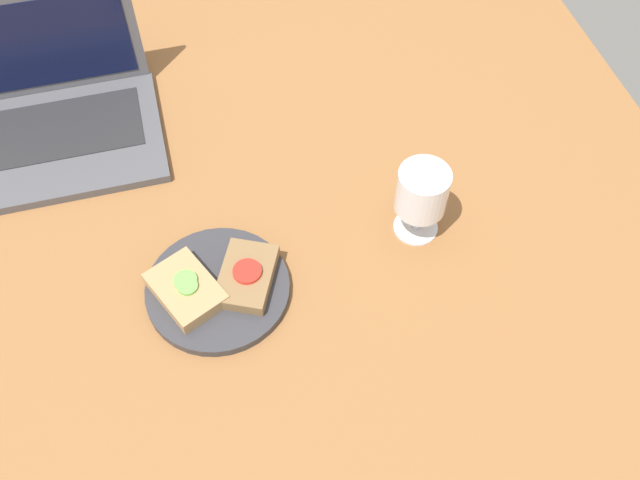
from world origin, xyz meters
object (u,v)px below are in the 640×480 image
object	(u,v)px
sandwich_with_tomato	(247,276)
sandwich_with_cucumber	(186,289)
plate	(218,289)
wine_glass	(422,194)
laptop	(53,114)

from	to	relation	value
sandwich_with_tomato	sandwich_with_cucumber	bearing A→B (deg)	-179.49
plate	wine_glass	bearing A→B (deg)	6.60
plate	wine_glass	world-z (taller)	wine_glass
sandwich_with_tomato	plate	bearing A→B (deg)	-179.47
sandwich_with_cucumber	laptop	xyz separation A→B (cm)	(-16.48, 39.26, 0.98)
plate	sandwich_with_cucumber	distance (cm)	4.81
laptop	sandwich_with_cucumber	bearing A→B (deg)	-67.23
plate	sandwich_with_tomato	distance (cm)	4.79
sandwich_with_tomato	wine_glass	size ratio (longest dim) A/B	1.02
sandwich_with_cucumber	laptop	bearing A→B (deg)	112.77
sandwich_with_tomato	wine_glass	bearing A→B (deg)	7.57
sandwich_with_tomato	wine_glass	distance (cm)	28.19
plate	wine_glass	distance (cm)	32.89
sandwich_with_cucumber	sandwich_with_tomato	distance (cm)	8.83
sandwich_with_tomato	laptop	distance (cm)	46.66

